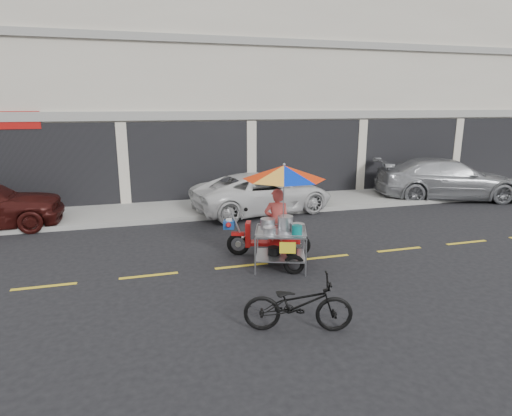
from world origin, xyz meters
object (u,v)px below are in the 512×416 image
object	(u,v)px
silver_pickup	(447,179)
near_bicycle	(298,304)
white_pickup	(263,193)
food_vendor_rig	(280,200)

from	to	relation	value
silver_pickup	near_bicycle	world-z (taller)	silver_pickup
white_pickup	near_bicycle	xyz separation A→B (m)	(-1.69, -7.47, -0.20)
near_bicycle	white_pickup	bearing A→B (deg)	4.31
near_bicycle	food_vendor_rig	xyz separation A→B (m)	(0.69, 2.89, 0.99)
silver_pickup	food_vendor_rig	distance (m)	9.46
white_pickup	near_bicycle	world-z (taller)	white_pickup
white_pickup	food_vendor_rig	size ratio (longest dim) A/B	2.02
white_pickup	silver_pickup	size ratio (longest dim) A/B	0.90
white_pickup	near_bicycle	bearing A→B (deg)	156.86
near_bicycle	food_vendor_rig	size ratio (longest dim) A/B	0.74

